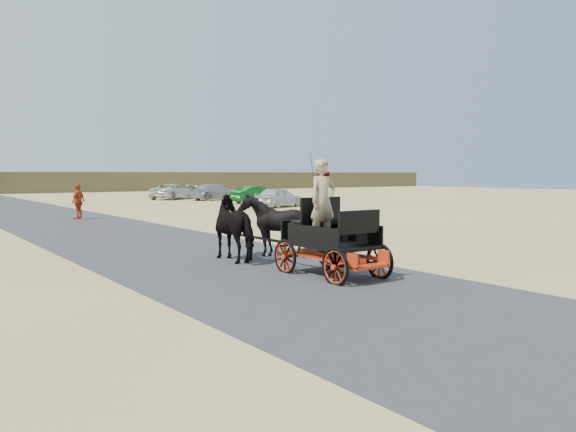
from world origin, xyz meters
TOP-DOWN VIEW (x-y plane):
  - ground at (0.00, 0.00)m, footprint 140.00×140.00m
  - road at (0.00, 0.00)m, footprint 6.00×140.00m
  - carriage at (1.07, 0.97)m, footprint 1.30×2.40m
  - horse_left at (0.52, 3.97)m, footprint 0.91×2.01m
  - horse_right at (1.62, 3.97)m, footprint 1.37×1.54m
  - driver_man at (0.87, 1.02)m, footprint 0.66×0.43m
  - passenger_woman at (1.37, 1.57)m, footprint 0.77×0.60m
  - pedestrian at (0.87, 19.59)m, footprint 1.02×1.00m
  - car_a at (14.36, 21.99)m, footprint 4.17×2.78m
  - car_b at (15.83, 27.08)m, footprint 3.92×1.63m
  - car_c at (15.79, 33.16)m, footprint 4.62×1.95m
  - car_d at (13.57, 36.67)m, footprint 5.19×4.34m

SIDE VIEW (x-z plane):
  - ground at x=0.00m, z-range 0.00..0.00m
  - road at x=0.00m, z-range 0.00..0.01m
  - carriage at x=1.07m, z-range 0.00..0.72m
  - car_b at x=15.83m, z-range 0.00..1.26m
  - car_d at x=13.57m, z-range 0.00..1.32m
  - car_a at x=14.36m, z-range 0.00..1.32m
  - car_c at x=15.79m, z-range 0.00..1.33m
  - horse_left at x=0.52m, z-range 0.00..1.70m
  - horse_right at x=1.62m, z-range 0.00..1.70m
  - pedestrian at x=0.87m, z-range 0.00..1.73m
  - passenger_woman at x=1.37m, z-range 0.72..2.30m
  - driver_man at x=0.87m, z-range 0.72..2.52m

